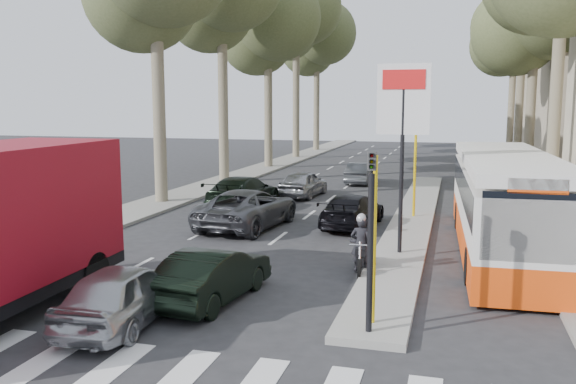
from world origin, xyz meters
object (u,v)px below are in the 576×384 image
city_bus (504,200)px  motorcycle (361,245)px  dark_hatchback (213,275)px  silver_hatchback (124,293)px

city_bus → motorcycle: (-3.82, -3.27, -0.87)m
dark_hatchback → city_bus: 9.48m
dark_hatchback → motorcycle: size_ratio=1.98×
silver_hatchback → motorcycle: size_ratio=2.00×
motorcycle → city_bus: bearing=34.0°
silver_hatchback → city_bus: city_bus is taller
silver_hatchback → motorcycle: bearing=-130.9°
dark_hatchback → motorcycle: 4.43m
city_bus → silver_hatchback: bearing=-135.1°
silver_hatchback → dark_hatchback: size_ratio=1.01×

